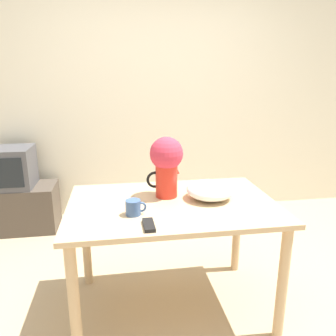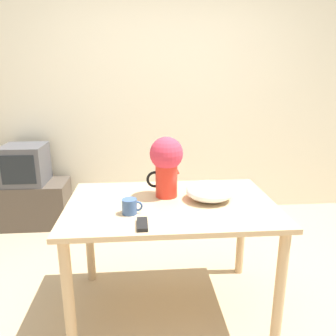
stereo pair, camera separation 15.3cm
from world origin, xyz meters
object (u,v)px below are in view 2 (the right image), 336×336
flower_vase (166,162)px  coffee_mug (130,206)px  white_bowl (210,191)px  tv_set (25,164)px

flower_vase → coffee_mug: flower_vase is taller
flower_vase → coffee_mug: bearing=-130.6°
coffee_mug → white_bowl: 0.52m
coffee_mug → tv_set: size_ratio=0.29×
flower_vase → white_bowl: bearing=-17.8°
coffee_mug → white_bowl: size_ratio=0.40×
flower_vase → tv_set: (-1.32, 1.28, -0.33)m
flower_vase → tv_set: 1.87m
coffee_mug → white_bowl: (0.49, 0.18, 0.01)m
flower_vase → coffee_mug: (-0.23, -0.26, -0.19)m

